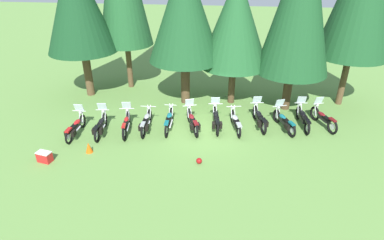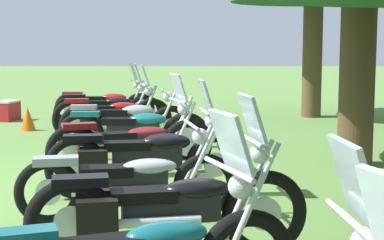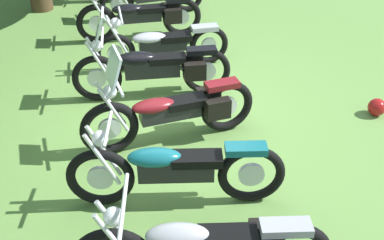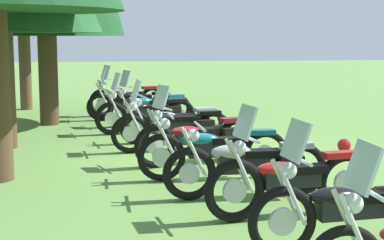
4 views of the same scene
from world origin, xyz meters
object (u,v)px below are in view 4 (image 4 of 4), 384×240
Objects in this scene: motorcycle_11 at (127,98)px; motorcycle_4 at (213,150)px; motorcycle_8 at (147,112)px; motorcycle_3 at (249,164)px; motorcycle_1 at (354,206)px; motorcycle_6 at (174,126)px; motorcycle_9 at (151,107)px; motorcycle_5 at (198,137)px; motorcycle_10 at (131,102)px; dropped_helmet at (344,145)px; motorcycle_7 at (172,121)px; motorcycle_2 at (289,179)px.

motorcycle_4 is at bearing 77.49° from motorcycle_11.
motorcycle_8 is at bearing -82.31° from motorcycle_4.
motorcycle_11 is (8.81, 1.44, 0.01)m from motorcycle_3.
motorcycle_11 reaches higher than motorcycle_4.
motorcycle_6 reaches higher than motorcycle_1.
motorcycle_8 reaches higher than motorcycle_4.
motorcycle_9 reaches higher than motorcycle_4.
motorcycle_3 is at bearing 80.06° from motorcycle_5.
motorcycle_10 is at bearing -88.81° from motorcycle_6.
motorcycle_7 is at bearing 63.92° from dropped_helmet.
dropped_helmet is at bearing 110.44° from motorcycle_9.
motorcycle_3 is 0.97× the size of motorcycle_4.
motorcycle_6 is at bearing -80.67° from motorcycle_3.
motorcycle_5 reaches higher than dropped_helmet.
motorcycle_2 is at bearing 149.58° from dropped_helmet.
motorcycle_10 is 6.26m from dropped_helmet.
motorcycle_2 is 1.03× the size of motorcycle_9.
motorcycle_9 is (6.82, 0.89, -0.01)m from motorcycle_3.
motorcycle_11 is 8.45× the size of dropped_helmet.
motorcycle_5 is 5.61m from motorcycle_10.
motorcycle_1 is 0.97× the size of motorcycle_3.
motorcycle_9 is at bearing -109.53° from motorcycle_8.
motorcycle_4 is 1.06× the size of motorcycle_7.
motorcycle_11 is at bearing -90.71° from motorcycle_7.
motorcycle_4 reaches higher than dropped_helmet.
motorcycle_8 is 1.22m from motorcycle_9.
motorcycle_3 is 0.97× the size of motorcycle_10.
motorcycle_8 is (7.72, 1.66, 0.00)m from motorcycle_1.
motorcycle_10 is at bearing -82.00° from motorcycle_3.
motorcycle_4 reaches higher than motorcycle_7.
motorcycle_5 is 0.96× the size of motorcycle_8.
motorcycle_11 reaches higher than motorcycle_6.
motorcycle_2 is 1.00× the size of motorcycle_7.
motorcycle_4 is 9.27× the size of dropped_helmet.
motorcycle_6 is 1.09× the size of motorcycle_11.
motorcycle_4 is 5.75m from motorcycle_9.
motorcycle_11 reaches higher than motorcycle_9.
motorcycle_4 is at bearing 94.39° from motorcycle_10.
motorcycle_8 is at bearing 76.04° from motorcycle_11.
motorcycle_1 is at bearing 89.16° from motorcycle_7.
motorcycle_6 is (3.43, 0.68, 0.03)m from motorcycle_3.
motorcycle_5 is (1.18, 0.06, 0.00)m from motorcycle_4.
motorcycle_11 is at bearing -89.55° from motorcycle_6.
motorcycle_7 is 0.96× the size of motorcycle_8.
motorcycle_9 is 2.07m from motorcycle_11.
motorcycle_6 is at bearing -82.74° from motorcycle_4.
motorcycle_5 is at bearing 76.11° from motorcycle_9.
motorcycle_2 is 5.41m from motorcycle_7.
motorcycle_4 is 1.18m from motorcycle_5.
motorcycle_3 is 1.04× the size of motorcycle_5.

